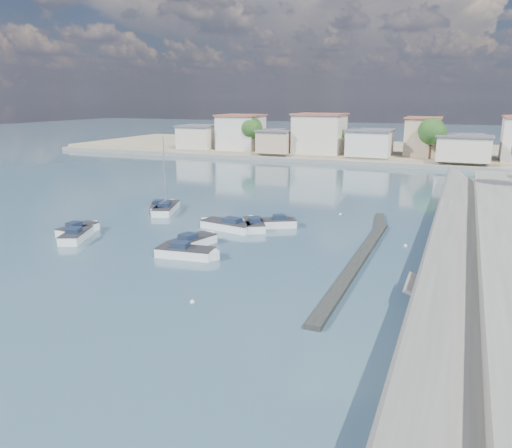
{
  "coord_description": "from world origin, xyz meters",
  "views": [
    {
      "loc": [
        14.14,
        -28.6,
        13.12
      ],
      "look_at": [
        -3.51,
        13.83,
        1.4
      ],
      "focal_mm": 35.0,
      "sensor_mm": 36.0,
      "label": 1
    }
  ],
  "objects": [
    {
      "name": "motorboat_a",
      "position": [
        -19.11,
        7.01,
        0.38
      ],
      "size": [
        3.39,
        5.15,
        1.48
      ],
      "color": "white",
      "rests_on": "ground"
    },
    {
      "name": "breakwater",
      "position": [
        6.9,
        12.69,
        0.17
      ],
      "size": [
        2.0,
        31.02,
        0.35
      ],
      "color": "black",
      "rests_on": "ground"
    },
    {
      "name": "motorboat_b",
      "position": [
        -7.76,
        9.35,
        0.38
      ],
      "size": [
        3.11,
        5.38,
        1.48
      ],
      "color": "white",
      "rests_on": "ground"
    },
    {
      "name": "motorboat_e",
      "position": [
        -20.37,
        8.78,
        0.38
      ],
      "size": [
        2.08,
        4.77,
        1.48
      ],
      "color": "white",
      "rests_on": "ground"
    },
    {
      "name": "ground",
      "position": [
        0.0,
        40.0,
        0.0
      ],
      "size": [
        400.0,
        400.0,
        0.0
      ],
      "primitive_type": "plane",
      "color": "#2E4D5C",
      "rests_on": "ground"
    },
    {
      "name": "motorboat_c",
      "position": [
        -7.71,
        15.8,
        0.38
      ],
      "size": [
        6.3,
        3.07,
        1.48
      ],
      "color": "white",
      "rests_on": "ground"
    },
    {
      "name": "shore_trees",
      "position": [
        8.34,
        68.11,
        6.22
      ],
      "size": [
        74.56,
        38.32,
        7.92
      ],
      "color": "#38281E",
      "rests_on": "ground"
    },
    {
      "name": "motorboat_g",
      "position": [
        -18.53,
        19.8,
        0.38
      ],
      "size": [
        3.46,
        4.27,
        1.48
      ],
      "color": "white",
      "rests_on": "ground"
    },
    {
      "name": "motorboat_d",
      "position": [
        -3.51,
        18.46,
        0.38
      ],
      "size": [
        4.56,
        3.6,
        1.48
      ],
      "color": "white",
      "rests_on": "ground"
    },
    {
      "name": "far_town",
      "position": [
        10.71,
        76.92,
        4.93
      ],
      "size": [
        113.01,
        12.8,
        8.35
      ],
      "color": "beige",
      "rests_on": "far_shore_land"
    },
    {
      "name": "far_shore_quay",
      "position": [
        0.0,
        71.0,
        0.4
      ],
      "size": [
        160.0,
        2.5,
        0.8
      ],
      "primitive_type": "cube",
      "color": "slate",
      "rests_on": "ground"
    },
    {
      "name": "motorboat_f",
      "position": [
        -5.19,
        17.22,
        0.38
      ],
      "size": [
        3.78,
        4.79,
        1.48
      ],
      "color": "white",
      "rests_on": "ground"
    },
    {
      "name": "sailboat",
      "position": [
        -17.73,
        20.49,
        0.41
      ],
      "size": [
        3.99,
        6.69,
        9.0
      ],
      "color": "white",
      "rests_on": "ground"
    },
    {
      "name": "mooring_buoys",
      "position": [
        6.98,
        15.1,
        0.05
      ],
      "size": [
        14.74,
        31.04,
        0.31
      ],
      "color": "white",
      "rests_on": "ground"
    },
    {
      "name": "motorboat_h",
      "position": [
        -6.52,
        6.23,
        0.38
      ],
      "size": [
        5.56,
        2.52,
        1.48
      ],
      "color": "white",
      "rests_on": "ground"
    },
    {
      "name": "far_shore_land",
      "position": [
        0.0,
        92.0,
        0.7
      ],
      "size": [
        160.0,
        40.0,
        1.4
      ],
      "primitive_type": "cube",
      "color": "gray",
      "rests_on": "ground"
    }
  ]
}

